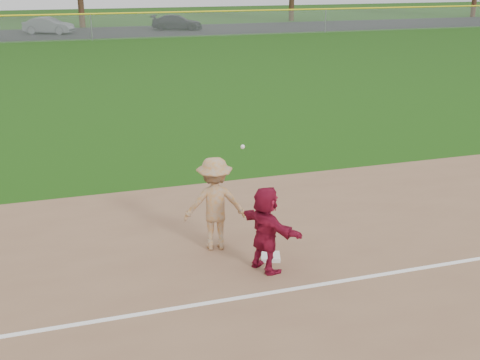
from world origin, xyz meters
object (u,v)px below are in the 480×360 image
object	(u,v)px
car_mid	(49,26)
car_right	(177,22)
first_base	(270,257)
base_runner	(266,229)

from	to	relation	value
car_mid	car_right	size ratio (longest dim) A/B	0.91
car_mid	car_right	xyz separation A→B (m)	(11.23, 0.27, -0.03)
car_right	car_mid	bearing A→B (deg)	111.63
first_base	base_runner	bearing A→B (deg)	-122.89
first_base	car_mid	world-z (taller)	car_mid
first_base	base_runner	distance (m)	0.89
first_base	car_mid	distance (m)	45.65
first_base	car_mid	size ratio (longest dim) A/B	0.09
first_base	car_right	world-z (taller)	car_right
first_base	base_runner	world-z (taller)	base_runner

